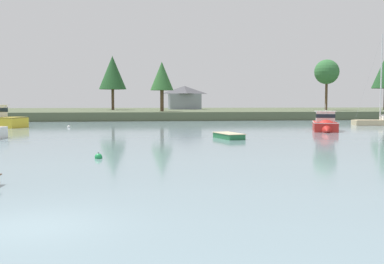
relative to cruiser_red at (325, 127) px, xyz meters
The scene contains 10 objects.
ground_plane 43.72m from the cruiser_red, 123.69° to the right, with size 433.80×433.80×0.00m, color gray.
far_shore_bank 63.32m from the cruiser_red, 112.52° to the left, with size 195.21×59.42×1.54m, color #4C563D.
cruiser_red is the anchor object (origin of this frame).
dinghy_green 15.84m from the cruiser_red, 145.80° to the right, with size 2.45×4.19×0.70m.
mooring_buoy_green 32.34m from the cruiser_red, 136.98° to the right, with size 0.44×0.44×0.50m.
mooring_buoy_white 31.96m from the cruiser_red, 160.00° to the left, with size 0.40×0.40×0.46m.
shore_tree_center_right 40.83m from the cruiser_red, 114.11° to the left, with size 4.40×4.40×9.38m.
shore_tree_center 61.35m from the cruiser_red, 115.86° to the left, with size 6.14×6.14×12.16m.
shore_tree_inland_b 50.07m from the cruiser_red, 66.02° to the left, with size 5.35×5.35×11.00m.
cottage_behind_trees 61.54m from the cruiser_red, 98.84° to the left, with size 8.16×6.86×5.69m.
Camera 1 is at (2.74, -12.24, 3.30)m, focal length 41.95 mm.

